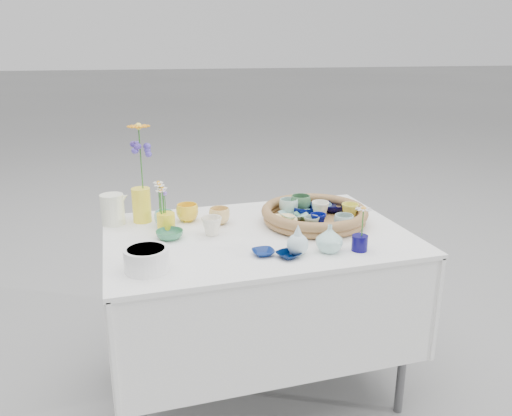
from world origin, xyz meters
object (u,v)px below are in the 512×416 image
object	(u,v)px
display_table	(257,385)
tall_vase_yellow	(142,205)
bud_vase_seafoam	(329,238)
wicker_tray	(314,215)

from	to	relation	value
display_table	tall_vase_yellow	bearing A→B (deg)	147.70
bud_vase_seafoam	tall_vase_yellow	world-z (taller)	tall_vase_yellow
wicker_tray	tall_vase_yellow	world-z (taller)	tall_vase_yellow
display_table	tall_vase_yellow	world-z (taller)	tall_vase_yellow
display_table	tall_vase_yellow	distance (m)	1.00
display_table	tall_vase_yellow	xyz separation A→B (m)	(-0.46, 0.29, 0.84)
display_table	wicker_tray	bearing A→B (deg)	10.12
display_table	bud_vase_seafoam	bearing A→B (deg)	-52.97
bud_vase_seafoam	tall_vase_yellow	distance (m)	0.87
tall_vase_yellow	bud_vase_seafoam	bearing A→B (deg)	-40.31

